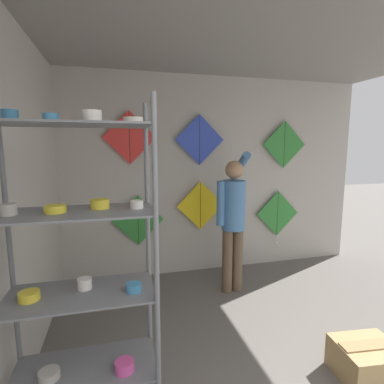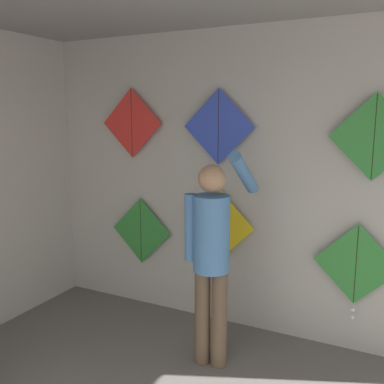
{
  "view_description": "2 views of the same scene",
  "coord_description": "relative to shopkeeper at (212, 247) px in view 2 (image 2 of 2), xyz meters",
  "views": [
    {
      "loc": [
        -1.28,
        -0.15,
        1.82
      ],
      "look_at": [
        -0.29,
        3.65,
        1.23
      ],
      "focal_mm": 28.0,
      "sensor_mm": 36.0,
      "label": 1
    },
    {
      "loc": [
        1.43,
        0.25,
        2.04
      ],
      "look_at": [
        -0.27,
        3.65,
        1.34
      ],
      "focal_mm": 40.0,
      "sensor_mm": 36.0,
      "label": 2
    }
  ],
  "objects": [
    {
      "name": "back_panel",
      "position": [
        -0.12,
        0.76,
        0.4
      ],
      "size": [
        4.78,
        0.06,
        2.8
      ],
      "primitive_type": "cube",
      "color": "#BCB7AD",
      "rests_on": "ground"
    },
    {
      "name": "shopkeeper",
      "position": [
        0.0,
        0.0,
        0.0
      ],
      "size": [
        0.45,
        0.63,
        1.77
      ],
      "rotation": [
        0.0,
        0.0,
        0.1
      ],
      "color": "brown",
      "rests_on": "ground"
    },
    {
      "name": "kite_0",
      "position": [
        -1.11,
        0.67,
        -0.17
      ],
      "size": [
        0.7,
        0.01,
        0.7
      ],
      "color": "#338C38"
    },
    {
      "name": "kite_1",
      "position": [
        -0.22,
        0.67,
        -0.01
      ],
      "size": [
        0.7,
        0.01,
        0.7
      ],
      "color": "yellow"
    },
    {
      "name": "kite_2",
      "position": [
        1.02,
        0.67,
        -0.21
      ],
      "size": [
        0.7,
        0.04,
        0.84
      ],
      "color": "#338C38"
    },
    {
      "name": "kite_3",
      "position": [
        -1.19,
        0.67,
        0.95
      ],
      "size": [
        0.7,
        0.01,
        0.7
      ],
      "color": "red"
    },
    {
      "name": "kite_4",
      "position": [
        -0.24,
        0.67,
        0.92
      ],
      "size": [
        0.7,
        0.01,
        0.7
      ],
      "color": "blue"
    },
    {
      "name": "kite_5",
      "position": [
        1.08,
        0.67,
        0.86
      ],
      "size": [
        0.7,
        0.01,
        0.7
      ],
      "color": "#338C38"
    }
  ]
}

